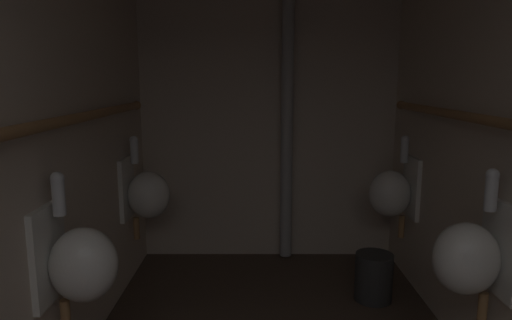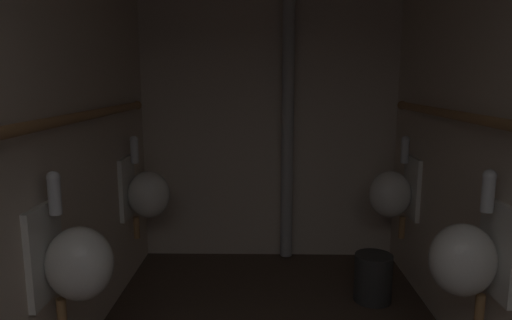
{
  "view_description": "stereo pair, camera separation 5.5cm",
  "coord_description": "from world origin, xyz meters",
  "px_view_note": "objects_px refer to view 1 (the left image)",
  "views": [
    {
      "loc": [
        -0.1,
        -0.18,
        1.48
      ],
      "look_at": [
        -0.09,
        2.49,
        1.01
      ],
      "focal_mm": 32.0,
      "sensor_mm": 36.0,
      "label": 1
    },
    {
      "loc": [
        -0.04,
        -0.18,
        1.48
      ],
      "look_at": [
        -0.09,
        2.49,
        1.01
      ],
      "focal_mm": 32.0,
      "sensor_mm": 36.0,
      "label": 2
    }
  ],
  "objects_px": {
    "urinal_left_mid": "(77,263)",
    "waste_bin": "(372,277)",
    "urinal_left_far": "(144,193)",
    "urinal_right_far": "(391,192)",
    "urinal_right_mid": "(468,256)",
    "standpipe_back_wall": "(285,118)"
  },
  "relations": [
    {
      "from": "urinal_right_far",
      "to": "standpipe_back_wall",
      "type": "height_order",
      "value": "standpipe_back_wall"
    },
    {
      "from": "urinal_right_far",
      "to": "waste_bin",
      "type": "relative_size",
      "value": 2.34
    },
    {
      "from": "urinal_right_far",
      "to": "standpipe_back_wall",
      "type": "relative_size",
      "value": 0.33
    },
    {
      "from": "urinal_right_mid",
      "to": "waste_bin",
      "type": "height_order",
      "value": "urinal_right_mid"
    },
    {
      "from": "urinal_left_mid",
      "to": "urinal_right_far",
      "type": "distance_m",
      "value": 2.2
    },
    {
      "from": "urinal_left_far",
      "to": "urinal_right_far",
      "type": "relative_size",
      "value": 1.0
    },
    {
      "from": "urinal_right_far",
      "to": "urinal_left_mid",
      "type": "bearing_deg",
      "value": -144.19
    },
    {
      "from": "urinal_left_far",
      "to": "urinal_right_mid",
      "type": "bearing_deg",
      "value": -33.49
    },
    {
      "from": "urinal_left_far",
      "to": "standpipe_back_wall",
      "type": "distance_m",
      "value": 1.24
    },
    {
      "from": "urinal_left_mid",
      "to": "waste_bin",
      "type": "height_order",
      "value": "urinal_left_mid"
    },
    {
      "from": "urinal_right_mid",
      "to": "urinal_right_far",
      "type": "relative_size",
      "value": 1.0
    },
    {
      "from": "urinal_left_far",
      "to": "standpipe_back_wall",
      "type": "height_order",
      "value": "standpipe_back_wall"
    },
    {
      "from": "urinal_right_far",
      "to": "standpipe_back_wall",
      "type": "bearing_deg",
      "value": 150.0
    },
    {
      "from": "urinal_left_far",
      "to": "standpipe_back_wall",
      "type": "xyz_separation_m",
      "value": [
        1.04,
        0.46,
        0.5
      ]
    },
    {
      "from": "urinal_right_far",
      "to": "urinal_left_far",
      "type": "bearing_deg",
      "value": -178.86
    },
    {
      "from": "urinal_left_mid",
      "to": "urinal_right_far",
      "type": "height_order",
      "value": "same"
    },
    {
      "from": "urinal_left_far",
      "to": "standpipe_back_wall",
      "type": "relative_size",
      "value": 0.33
    },
    {
      "from": "urinal_left_mid",
      "to": "urinal_right_far",
      "type": "bearing_deg",
      "value": 35.81
    },
    {
      "from": "urinal_left_far",
      "to": "urinal_right_far",
      "type": "xyz_separation_m",
      "value": [
        1.78,
        0.04,
        0.0
      ]
    },
    {
      "from": "urinal_left_mid",
      "to": "urinal_left_far",
      "type": "relative_size",
      "value": 1.0
    },
    {
      "from": "urinal_right_far",
      "to": "waste_bin",
      "type": "distance_m",
      "value": 0.63
    },
    {
      "from": "standpipe_back_wall",
      "to": "urinal_left_mid",
      "type": "bearing_deg",
      "value": -121.21
    }
  ]
}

